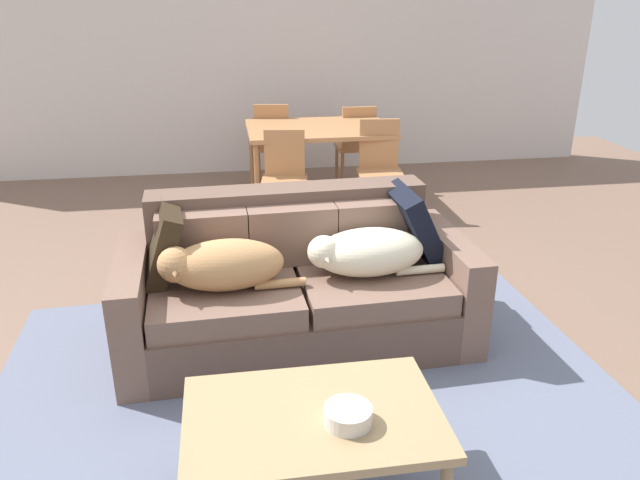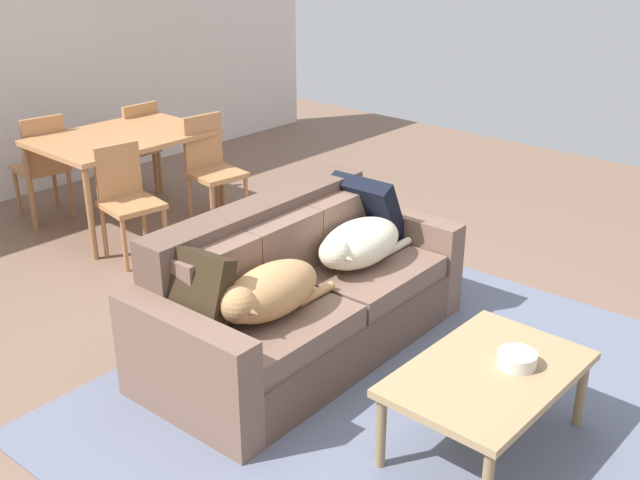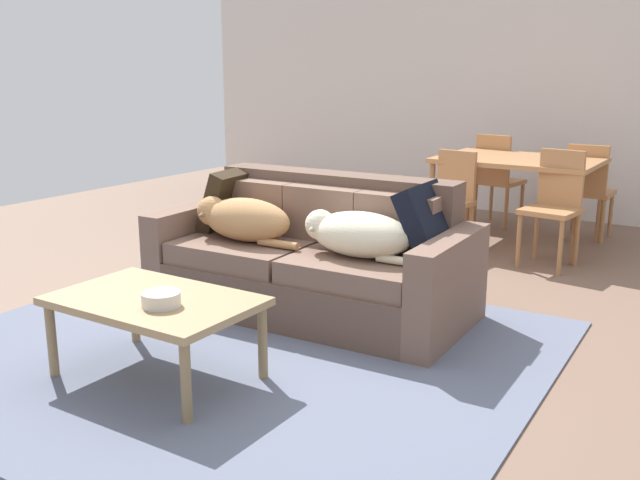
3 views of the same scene
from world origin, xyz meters
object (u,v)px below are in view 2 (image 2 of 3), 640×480
Objects in this scene: throw_pillow_by_left_arm at (192,292)px; dining_table at (122,142)px; dining_chair_near_left at (127,196)px; dining_chair_far_right at (136,145)px; dog_on_right_cushion at (358,244)px; coffee_table at (488,379)px; bowl_on_coffee_table at (517,359)px; couch at (298,297)px; throw_pillow_by_right_arm at (367,209)px; dining_chair_near_right at (211,165)px; dining_chair_far_left at (43,162)px; dog_on_left_cushion at (268,292)px.

dining_table is at bearing 62.31° from throw_pillow_by_left_arm.
dining_table is 1.57× the size of dining_chair_near_left.
dining_chair_far_right is (0.50, 0.52, -0.22)m from dining_table.
dog_on_right_cushion is 0.78× the size of coffee_table.
dining_table is (0.50, 3.92, 0.23)m from bowl_on_coffee_table.
dining_chair_near_left is at bearing 83.82° from couch.
throw_pillow_by_right_arm reaches higher than dog_on_right_cushion.
dining_chair_far_right is at bearing 95.83° from dining_chair_near_right.
throw_pillow_by_left_arm is 2.61m from dining_chair_near_right.
dining_chair_near_left is 0.95× the size of dining_chair_far_left.
throw_pillow_by_right_arm reaches higher than dining_chair_far_right.
throw_pillow_by_left_arm is at bearing -177.86° from throw_pillow_by_right_arm.
dining_chair_far_left reaches higher than throw_pillow_by_left_arm.
dining_chair_far_left is (0.13, 3.10, 0.17)m from couch.
dog_on_left_cushion is (-0.44, -0.20, 0.27)m from couch.
dining_chair_near_left is at bearing -170.32° from dining_chair_near_right.
bowl_on_coffee_table is at bearing -107.87° from dog_on_right_cushion.
dog_on_left_cushion is 4.23× the size of bowl_on_coffee_table.
dining_chair_near_left reaches higher than coffee_table.
dining_chair_near_right is (1.77, 1.91, -0.14)m from throw_pillow_by_left_arm.
coffee_table is at bearing -114.13° from dog_on_right_cushion.
dog_on_left_cushion is at bearing 88.02° from dining_chair_far_left.
dining_chair_far_left reaches higher than couch.
dining_table is (1.30, 2.47, 0.06)m from throw_pillow_by_left_arm.
dining_chair_far_left reaches higher than dining_chair_near_left.
dining_chair_far_left is at bearing 101.76° from throw_pillow_by_right_arm.
throw_pillow_by_left_arm is at bearing 118.75° from bowl_on_coffee_table.
dog_on_right_cushion is (0.83, 0.06, -0.01)m from dog_on_left_cushion.
dining_chair_far_left reaches higher than bowl_on_coffee_table.
dining_chair_far_left reaches higher than dining_chair_far_right.
throw_pillow_by_right_arm is 0.50× the size of dining_chair_near_right.
couch is 2.20m from dining_chair_near_right.
dog_on_left_cushion is 0.88× the size of dining_chair_far_left.
throw_pillow_by_right_arm reaches higher than dining_table.
dog_on_right_cushion is at bearing -93.01° from dining_table.
dining_chair_near_right is (1.45, 2.14, -0.08)m from dog_on_left_cushion.
dining_table is at bearing 80.74° from coffee_table.
dog_on_left_cushion is at bearing -109.78° from dining_table.
dog_on_right_cushion reaches higher than coffee_table.
dog_on_left_cushion is 2.59m from dining_chair_near_right.
dining_chair_far_right is at bearing 63.39° from dog_on_left_cushion.
dining_chair_near_right is at bearing 11.13° from dining_chair_near_left.
throw_pillow_by_right_arm is 2.42m from dining_table.
coffee_table is at bearing 148.77° from bowl_on_coffee_table.
dining_chair_far_left is at bearing 133.92° from dining_chair_near_right.
dining_chair_far_left reaches higher than throw_pillow_by_right_arm.
throw_pillow_by_left_arm is 0.50× the size of dining_chair_near_left.
dining_chair_far_right is at bearing 77.36° from bowl_on_coffee_table.
dining_chair_near_left is at bearing 95.13° from dog_on_right_cushion.
couch is at bearing 22.54° from dog_on_left_cushion.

